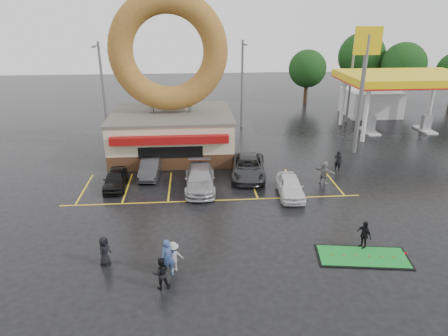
{
  "coord_description": "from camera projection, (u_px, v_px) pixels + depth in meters",
  "views": [
    {
      "loc": [
        -1.18,
        -20.44,
        11.89
      ],
      "look_at": [
        0.74,
        3.67,
        2.2
      ],
      "focal_mm": 32.0,
      "sensor_mm": 36.0,
      "label": 1
    }
  ],
  "objects": [
    {
      "name": "car_grey",
      "position": [
        248.0,
        167.0,
        30.16
      ],
      "size": [
        3.13,
        5.64,
        1.49
      ],
      "primitive_type": "imported",
      "rotation": [
        0.0,
        0.0,
        -0.13
      ],
      "color": "#2E2F31",
      "rests_on": "ground"
    },
    {
      "name": "streetlight_right",
      "position": [
        351.0,
        79.0,
        43.11
      ],
      "size": [
        0.4,
        2.21,
        9.0
      ],
      "color": "slate",
      "rests_on": "ground"
    },
    {
      "name": "car_white",
      "position": [
        290.0,
        186.0,
        27.04
      ],
      "size": [
        1.86,
        4.11,
        1.37
      ],
      "primitive_type": "imported",
      "rotation": [
        0.0,
        0.0,
        -0.06
      ],
      "color": "white",
      "rests_on": "ground"
    },
    {
      "name": "car_silver",
      "position": [
        200.0,
        179.0,
        28.09
      ],
      "size": [
        2.15,
        5.13,
        1.48
      ],
      "primitive_type": "imported",
      "rotation": [
        0.0,
        0.0,
        -0.02
      ],
      "color": "#9C9BA0",
      "rests_on": "ground"
    },
    {
      "name": "shell_sign",
      "position": [
        365.0,
        68.0,
        32.74
      ],
      "size": [
        2.2,
        0.36,
        10.6
      ],
      "color": "slate",
      "rests_on": "ground"
    },
    {
      "name": "streetlight_mid",
      "position": [
        242.0,
        82.0,
        41.3
      ],
      "size": [
        0.4,
        2.21,
        9.0
      ],
      "color": "slate",
      "rests_on": "ground"
    },
    {
      "name": "dumpster",
      "position": [
        119.0,
        152.0,
        33.58
      ],
      "size": [
        1.89,
        1.34,
        1.3
      ],
      "primitive_type": "cube",
      "rotation": [
        0.0,
        0.0,
        -0.08
      ],
      "color": "#1A4018",
      "rests_on": "ground"
    },
    {
      "name": "tree_far_a",
      "position": [
        404.0,
        65.0,
        51.17
      ],
      "size": [
        5.6,
        5.6,
        8.0
      ],
      "color": "#332114",
      "rests_on": "ground"
    },
    {
      "name": "streetlight_left",
      "position": [
        103.0,
        86.0,
        39.34
      ],
      "size": [
        0.4,
        2.21,
        9.0
      ],
      "color": "slate",
      "rests_on": "ground"
    },
    {
      "name": "person_walker_far",
      "position": [
        338.0,
        161.0,
        31.23
      ],
      "size": [
        0.7,
        0.67,
        1.62
      ],
      "primitive_type": "imported",
      "rotation": [
        0.0,
        0.0,
        2.46
      ],
      "color": "black",
      "rests_on": "ground"
    },
    {
      "name": "person_cameraman",
      "position": [
        364.0,
        235.0,
        21.04
      ],
      "size": [
        0.72,
        1.01,
        1.59
      ],
      "primitive_type": "imported",
      "rotation": [
        0.0,
        0.0,
        -1.16
      ],
      "color": "black",
      "rests_on": "ground"
    },
    {
      "name": "person_bystander",
      "position": [
        104.0,
        251.0,
        19.67
      ],
      "size": [
        0.72,
        0.88,
        1.55
      ],
      "primitive_type": "imported",
      "rotation": [
        0.0,
        0.0,
        1.22
      ],
      "color": "black",
      "rests_on": "ground"
    },
    {
      "name": "donut_shop",
      "position": [
        171.0,
        103.0,
        33.55
      ],
      "size": [
        10.2,
        8.7,
        13.5
      ],
      "color": "#472B19",
      "rests_on": "ground"
    },
    {
      "name": "car_black",
      "position": [
        115.0,
        179.0,
        28.3
      ],
      "size": [
        1.67,
        3.82,
        1.28
      ],
      "primitive_type": "imported",
      "rotation": [
        0.0,
        0.0,
        0.04
      ],
      "color": "black",
      "rests_on": "ground"
    },
    {
      "name": "tree_far_d",
      "position": [
        307.0,
        69.0,
        52.38
      ],
      "size": [
        4.9,
        4.9,
        7.0
      ],
      "color": "#332114",
      "rests_on": "ground"
    },
    {
      "name": "person_hoodie",
      "position": [
        173.0,
        257.0,
        19.16
      ],
      "size": [
        1.17,
        0.92,
        1.59
      ],
      "primitive_type": "imported",
      "rotation": [
        0.0,
        0.0,
        3.51
      ],
      "color": "gray",
      "rests_on": "ground"
    },
    {
      "name": "person_walker_near",
      "position": [
        324.0,
        172.0,
        28.89
      ],
      "size": [
        1.43,
        1.51,
        1.71
      ],
      "primitive_type": "imported",
      "rotation": [
        0.0,
        0.0,
        2.3
      ],
      "color": "gray",
      "rests_on": "ground"
    },
    {
      "name": "tree_far_c",
      "position": [
        362.0,
        56.0,
        54.34
      ],
      "size": [
        6.3,
        6.3,
        9.0
      ],
      "color": "#332114",
      "rests_on": "ground"
    },
    {
      "name": "person_blackjkt",
      "position": [
        161.0,
        273.0,
        17.99
      ],
      "size": [
        0.86,
        0.72,
        1.58
      ],
      "primitive_type": "imported",
      "rotation": [
        0.0,
        0.0,
        3.31
      ],
      "color": "black",
      "rests_on": "ground"
    },
    {
      "name": "ground",
      "position": [
        216.0,
        226.0,
        23.43
      ],
      "size": [
        120.0,
        120.0,
        0.0
      ],
      "primitive_type": "plane",
      "color": "black",
      "rests_on": "ground"
    },
    {
      "name": "putting_green",
      "position": [
        363.0,
        257.0,
        20.49
      ],
      "size": [
        4.87,
        2.64,
        0.58
      ],
      "color": "black",
      "rests_on": "ground"
    },
    {
      "name": "person_blue",
      "position": [
        168.0,
        258.0,
        18.83
      ],
      "size": [
        0.79,
        0.64,
        1.88
      ],
      "primitive_type": "imported",
      "rotation": [
        0.0,
        0.0,
        0.32
      ],
      "color": "navy",
      "rests_on": "ground"
    },
    {
      "name": "car_dgrey",
      "position": [
        150.0,
        168.0,
        30.25
      ],
      "size": [
        1.59,
        4.03,
        1.3
      ],
      "primitive_type": "imported",
      "rotation": [
        0.0,
        0.0,
        -0.05
      ],
      "color": "#28282A",
      "rests_on": "ground"
    },
    {
      "name": "gas_station",
      "position": [
        390.0,
        90.0,
        42.9
      ],
      "size": [
        12.3,
        13.65,
        5.9
      ],
      "color": "silver",
      "rests_on": "ground"
    }
  ]
}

